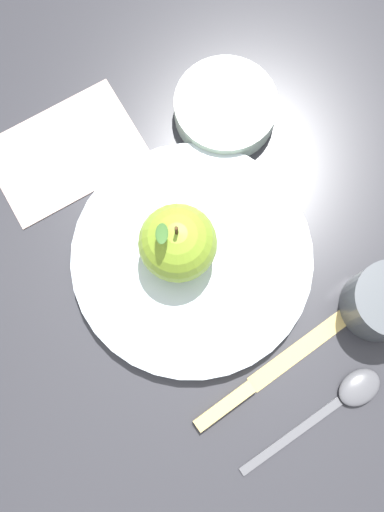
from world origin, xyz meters
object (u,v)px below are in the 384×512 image
object	(u,v)px
side_bowl	(226,107)
spoon	(344,398)
dinner_plate	(192,258)
knife	(262,378)
apple	(174,244)
linen_napkin	(66,152)

from	to	relation	value
side_bowl	spoon	xyz separation A→B (m)	(-0.02, 0.35, -0.01)
dinner_plate	spoon	size ratio (longest dim) A/B	1.52
knife	spoon	distance (m)	0.09
knife	apple	bearing A→B (deg)	-71.54
dinner_plate	spoon	xyz separation A→B (m)	(-0.11, 0.19, -0.01)
apple	side_bowl	bearing A→B (deg)	-124.79
dinner_plate	apple	size ratio (longest dim) A/B	2.69
spoon	apple	bearing A→B (deg)	-57.33
knife	dinner_plate	bearing A→B (deg)	-76.66
spoon	dinner_plate	bearing A→B (deg)	-59.86
side_bowl	spoon	distance (m)	0.35
side_bowl	knife	bearing A→B (deg)	80.03
knife	linen_napkin	distance (m)	0.34
apple	side_bowl	distance (m)	0.19
linen_napkin	side_bowl	bearing A→B (deg)	177.89
side_bowl	linen_napkin	xyz separation A→B (m)	(0.19, -0.01, -0.02)
dinner_plate	side_bowl	distance (m)	0.18
knife	side_bowl	bearing A→B (deg)	-99.97
apple	linen_napkin	bearing A→B (deg)	-60.98
apple	knife	distance (m)	0.17
dinner_plate	knife	xyz separation A→B (m)	(-0.03, 0.15, -0.01)
apple	knife	xyz separation A→B (m)	(-0.05, 0.15, -0.06)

